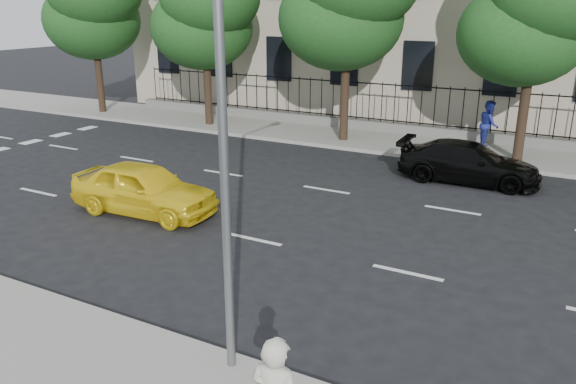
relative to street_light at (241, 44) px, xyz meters
The scene contains 10 objects.
ground 5.99m from the street_light, 144.73° to the left, with size 120.00×120.00×0.00m, color black.
near_sidewalk 6.08m from the street_light, 138.24° to the right, with size 60.00×4.00×0.15m, color gray.
far_sidewalk 16.75m from the street_light, 99.01° to the left, with size 60.00×4.00×0.15m, color gray.
lane_markings 8.67m from the street_light, 110.98° to the left, with size 49.60×4.62×0.01m, color silver, non-canonical shape.
iron_fence 18.21m from the street_light, 98.14° to the left, with size 30.00×0.50×2.20m.
street_light is the anchor object (origin of this frame).
tree_b 18.99m from the street_light, 127.15° to the left, with size 5.53×5.12×8.97m.
yellow_taxi 8.83m from the street_light, 144.41° to the left, with size 1.73×4.30×1.46m, color yellow.
black_sedan 12.67m from the street_light, 83.68° to the left, with size 1.87×4.61×1.34m, color black.
pedestrian_far 16.89m from the street_light, 85.94° to the left, with size 0.93×0.72×1.91m, color navy.
Camera 1 is at (6.92, -8.68, 5.69)m, focal length 35.00 mm.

